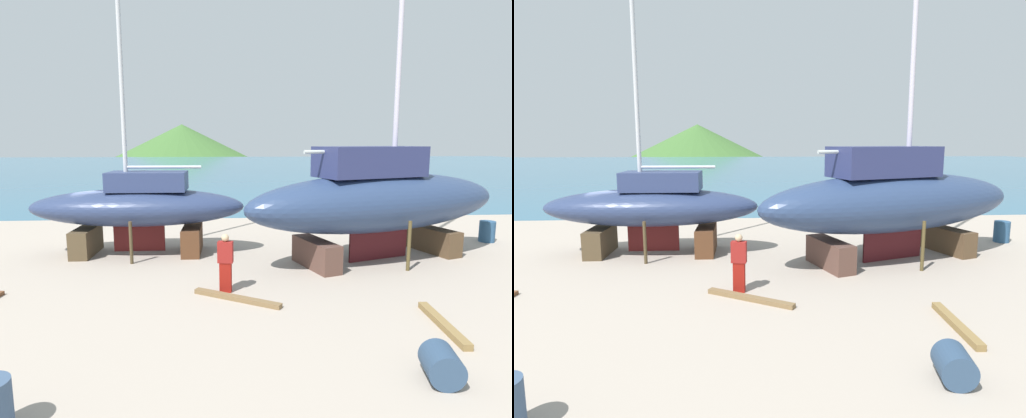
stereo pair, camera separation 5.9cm
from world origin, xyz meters
The scene contains 10 objects.
ground_plane centered at (0.00, -5.18, 0.00)m, with size 47.63×47.63×0.00m, color #A89A8B.
sea_water centered at (0.00, 55.00, 0.00)m, with size 164.04×96.54×0.01m, color #326886.
headland_hill centered at (-11.58, 148.63, 0.00)m, with size 86.35×86.35×21.26m, color #406B31.
sailboat_far_slipway centered at (1.24, -0.82, 1.88)m, with size 8.23×3.02×14.74m.
sailboat_small_center centered at (10.22, -2.33, 2.26)m, with size 11.11×6.20×17.19m.
worker centered at (4.57, -5.43, 0.90)m, with size 0.47×0.31×1.73m.
barrel_tipped_right centered at (16.03, 0.10, 0.46)m, with size 0.65×0.65×0.91m, color #2B4F72.
barrel_rust_mid centered at (8.51, -10.46, 0.33)m, with size 0.65×0.65×0.78m, color navy.
timber_plank_far centered at (9.72, -8.22, 0.08)m, with size 2.44×0.22×0.15m, color olive.
timber_short_skew centered at (4.87, -6.15, 0.06)m, with size 2.70×0.22×0.13m, color brown.
Camera 2 is at (4.65, -17.49, 4.38)m, focal length 30.04 mm.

